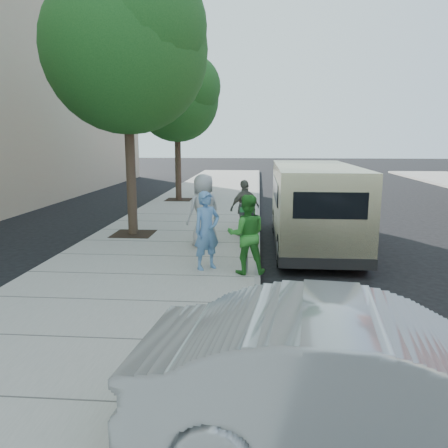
{
  "coord_description": "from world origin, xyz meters",
  "views": [
    {
      "loc": [
        1.43,
        -10.17,
        2.95
      ],
      "look_at": [
        0.68,
        -0.7,
        1.1
      ],
      "focal_mm": 35.0,
      "sensor_mm": 36.0,
      "label": 1
    }
  ],
  "objects_px": {
    "tree_near": "(127,44)",
    "sedan": "(374,388)",
    "tree_far": "(178,96)",
    "person_green_shirt": "(247,234)",
    "person_gray_shirt": "(204,210)",
    "person_officer": "(207,231)",
    "person_striped_polo": "(245,208)",
    "parking_meter": "(247,223)",
    "van": "(313,204)"
  },
  "relations": [
    {
      "from": "person_officer",
      "to": "person_gray_shirt",
      "type": "bearing_deg",
      "value": 61.13
    },
    {
      "from": "person_officer",
      "to": "van",
      "type": "bearing_deg",
      "value": 9.29
    },
    {
      "from": "van",
      "to": "person_officer",
      "type": "distance_m",
      "value": 3.84
    },
    {
      "from": "van",
      "to": "person_gray_shirt",
      "type": "distance_m",
      "value": 3.03
    },
    {
      "from": "tree_near",
      "to": "person_green_shirt",
      "type": "xyz_separation_m",
      "value": [
        3.45,
        -3.63,
        -4.56
      ]
    },
    {
      "from": "person_gray_shirt",
      "to": "person_striped_polo",
      "type": "xyz_separation_m",
      "value": [
        1.05,
        1.33,
        -0.13
      ]
    },
    {
      "from": "person_striped_polo",
      "to": "person_officer",
      "type": "bearing_deg",
      "value": 44.44
    },
    {
      "from": "person_officer",
      "to": "person_green_shirt",
      "type": "distance_m",
      "value": 0.91
    },
    {
      "from": "van",
      "to": "person_striped_polo",
      "type": "xyz_separation_m",
      "value": [
        -1.89,
        0.61,
        -0.22
      ]
    },
    {
      "from": "parking_meter",
      "to": "person_striped_polo",
      "type": "relative_size",
      "value": 0.9
    },
    {
      "from": "parking_meter",
      "to": "sedan",
      "type": "relative_size",
      "value": 0.33
    },
    {
      "from": "person_officer",
      "to": "person_striped_polo",
      "type": "relative_size",
      "value": 1.04
    },
    {
      "from": "tree_far",
      "to": "person_gray_shirt",
      "type": "height_order",
      "value": "tree_far"
    },
    {
      "from": "person_striped_polo",
      "to": "tree_near",
      "type": "bearing_deg",
      "value": -32.99
    },
    {
      "from": "van",
      "to": "person_striped_polo",
      "type": "relative_size",
      "value": 3.72
    },
    {
      "from": "sedan",
      "to": "person_striped_polo",
      "type": "height_order",
      "value": "person_striped_polo"
    },
    {
      "from": "tree_near",
      "to": "sedan",
      "type": "relative_size",
      "value": 1.68
    },
    {
      "from": "van",
      "to": "person_striped_polo",
      "type": "bearing_deg",
      "value": 162.28
    },
    {
      "from": "tree_near",
      "to": "van",
      "type": "height_order",
      "value": "tree_near"
    },
    {
      "from": "person_officer",
      "to": "person_striped_polo",
      "type": "bearing_deg",
      "value": 40.33
    },
    {
      "from": "van",
      "to": "person_green_shirt",
      "type": "xyz_separation_m",
      "value": [
        -1.74,
        -3.06,
        -0.21
      ]
    },
    {
      "from": "van",
      "to": "person_green_shirt",
      "type": "distance_m",
      "value": 3.53
    },
    {
      "from": "person_gray_shirt",
      "to": "tree_far",
      "type": "bearing_deg",
      "value": -114.78
    },
    {
      "from": "sedan",
      "to": "person_green_shirt",
      "type": "relative_size",
      "value": 2.66
    },
    {
      "from": "parking_meter",
      "to": "person_green_shirt",
      "type": "bearing_deg",
      "value": -85.07
    },
    {
      "from": "tree_near",
      "to": "person_officer",
      "type": "xyz_separation_m",
      "value": [
        2.58,
        -3.38,
        -4.54
      ]
    },
    {
      "from": "tree_far",
      "to": "person_green_shirt",
      "type": "relative_size",
      "value": 3.87
    },
    {
      "from": "van",
      "to": "sedan",
      "type": "height_order",
      "value": "van"
    },
    {
      "from": "tree_near",
      "to": "van",
      "type": "bearing_deg",
      "value": -6.29
    },
    {
      "from": "tree_far",
      "to": "van",
      "type": "height_order",
      "value": "tree_far"
    },
    {
      "from": "tree_far",
      "to": "person_green_shirt",
      "type": "xyz_separation_m",
      "value": [
        3.45,
        -11.23,
        -3.89
      ]
    },
    {
      "from": "parking_meter",
      "to": "van",
      "type": "height_order",
      "value": "van"
    },
    {
      "from": "tree_near",
      "to": "parking_meter",
      "type": "xyz_separation_m",
      "value": [
        3.45,
        -3.61,
        -4.32
      ]
    },
    {
      "from": "person_officer",
      "to": "tree_near",
      "type": "bearing_deg",
      "value": 89.6
    },
    {
      "from": "tree_near",
      "to": "tree_far",
      "type": "distance_m",
      "value": 7.63
    },
    {
      "from": "parking_meter",
      "to": "person_striped_polo",
      "type": "bearing_deg",
      "value": 94.81
    },
    {
      "from": "tree_near",
      "to": "person_green_shirt",
      "type": "relative_size",
      "value": 4.48
    },
    {
      "from": "tree_far",
      "to": "parking_meter",
      "type": "distance_m",
      "value": 12.29
    },
    {
      "from": "tree_near",
      "to": "person_gray_shirt",
      "type": "distance_m",
      "value": 5.15
    },
    {
      "from": "parking_meter",
      "to": "van",
      "type": "xyz_separation_m",
      "value": [
        1.74,
        3.04,
        -0.02
      ]
    },
    {
      "from": "tree_far",
      "to": "sedan",
      "type": "bearing_deg",
      "value": -73.89
    },
    {
      "from": "tree_far",
      "to": "person_officer",
      "type": "bearing_deg",
      "value": -76.76
    },
    {
      "from": "parking_meter",
      "to": "person_officer",
      "type": "xyz_separation_m",
      "value": [
        -0.87,
        0.23,
        -0.22
      ]
    },
    {
      "from": "tree_far",
      "to": "person_green_shirt",
      "type": "bearing_deg",
      "value": -72.91
    },
    {
      "from": "tree_far",
      "to": "person_striped_polo",
      "type": "height_order",
      "value": "tree_far"
    },
    {
      "from": "person_green_shirt",
      "to": "person_gray_shirt",
      "type": "height_order",
      "value": "person_gray_shirt"
    },
    {
      "from": "tree_far",
      "to": "van",
      "type": "distance_m",
      "value": 10.36
    },
    {
      "from": "parking_meter",
      "to": "van",
      "type": "distance_m",
      "value": 3.5
    },
    {
      "from": "parking_meter",
      "to": "person_striped_polo",
      "type": "height_order",
      "value": "person_striped_polo"
    },
    {
      "from": "person_green_shirt",
      "to": "tree_far",
      "type": "bearing_deg",
      "value": -78.56
    }
  ]
}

